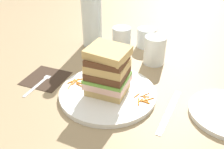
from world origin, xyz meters
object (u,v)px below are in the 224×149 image
at_px(empty_tumbler_0, 122,39).
at_px(napkin_dark, 46,78).
at_px(juice_glass, 154,52).
at_px(empty_tumbler_1, 147,38).
at_px(fork, 42,81).
at_px(knife, 169,112).
at_px(sandwich, 108,71).
at_px(water_bottle, 91,11).
at_px(main_plate, 108,93).

bearing_deg(empty_tumbler_0, napkin_dark, -114.95).
distance_m(napkin_dark, juice_glass, 0.38).
relative_size(napkin_dark, empty_tumbler_1, 1.66).
bearing_deg(fork, napkin_dark, 91.48).
distance_m(napkin_dark, knife, 0.41).
xyz_separation_m(napkin_dark, empty_tumbler_1, (0.22, 0.37, 0.04)).
distance_m(sandwich, fork, 0.24).
xyz_separation_m(napkin_dark, water_bottle, (0.02, 0.29, 0.14)).
bearing_deg(sandwich, knife, -1.43).
bearing_deg(empty_tumbler_1, sandwich, -90.03).
relative_size(fork, water_bottle, 0.52).
xyz_separation_m(sandwich, napkin_dark, (-0.22, -0.00, -0.08)).
bearing_deg(main_plate, juice_glass, 74.65).
distance_m(sandwich, juice_glass, 0.26).
xyz_separation_m(knife, empty_tumbler_1, (-0.18, 0.37, 0.04)).
xyz_separation_m(fork, juice_glass, (0.29, 0.27, 0.04)).
relative_size(main_plate, napkin_dark, 2.25).
bearing_deg(water_bottle, juice_glass, -9.32).
bearing_deg(sandwich, main_plate, -122.24).
bearing_deg(juice_glass, fork, -136.88).
height_order(main_plate, sandwich, sandwich).
xyz_separation_m(sandwich, knife, (0.18, -0.00, -0.08)).
xyz_separation_m(sandwich, juice_glass, (0.07, 0.24, -0.04)).
bearing_deg(main_plate, knife, -1.22).
relative_size(sandwich, napkin_dark, 1.11).
bearing_deg(main_plate, fork, -173.48).
xyz_separation_m(napkin_dark, fork, (0.00, -0.02, 0.00)).
distance_m(knife, empty_tumbler_0, 0.41).
relative_size(fork, knife, 0.83).
xyz_separation_m(knife, juice_glass, (-0.12, 0.25, 0.04)).
xyz_separation_m(main_plate, empty_tumbler_0, (-0.08, 0.30, 0.04)).
height_order(knife, juice_glass, juice_glass).
xyz_separation_m(juice_glass, empty_tumbler_0, (-0.15, 0.05, 0.00)).
bearing_deg(empty_tumbler_0, juice_glass, -19.97).
distance_m(sandwich, knife, 0.20).
bearing_deg(fork, juice_glass, 43.12).
distance_m(sandwich, water_bottle, 0.36).
relative_size(juice_glass, empty_tumbler_1, 1.32).
distance_m(fork, empty_tumbler_1, 0.45).
xyz_separation_m(sandwich, fork, (-0.22, -0.03, -0.08)).
height_order(fork, juice_glass, juice_glass).
bearing_deg(napkin_dark, water_bottle, 86.68).
xyz_separation_m(juice_glass, empty_tumbler_1, (-0.07, 0.12, -0.01)).
relative_size(main_plate, sandwich, 2.03).
height_order(main_plate, knife, main_plate).
height_order(sandwich, knife, sandwich).
relative_size(sandwich, empty_tumbler_0, 1.55).
xyz_separation_m(napkin_dark, juice_glass, (0.29, 0.25, 0.04)).
bearing_deg(juice_glass, napkin_dark, -139.38).
bearing_deg(empty_tumbler_1, fork, -119.71).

